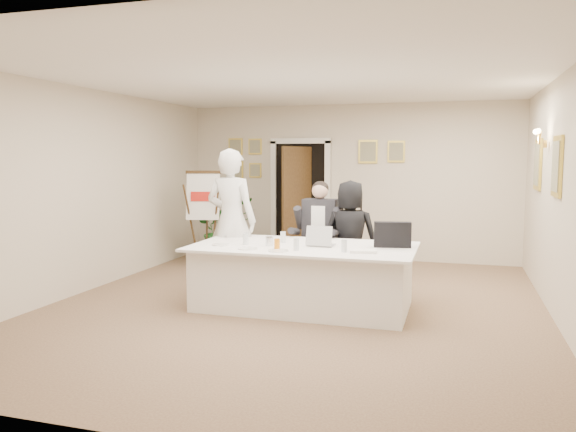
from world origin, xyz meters
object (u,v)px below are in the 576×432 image
(conference_table, at_px, (303,276))
(standing_woman, at_px, (350,236))
(seated_man, at_px, (319,234))
(potted_palm, at_px, (226,229))
(oj_glass, at_px, (277,244))
(laptop, at_px, (321,234))
(laptop_bag, at_px, (392,235))
(steel_jug, at_px, (269,241))
(flip_chart, at_px, (204,223))
(standing_man, at_px, (231,221))
(paper_stack, at_px, (363,251))

(conference_table, bearing_deg, standing_woman, 69.16)
(seated_man, relative_size, potted_palm, 1.31)
(conference_table, height_order, oj_glass, oj_glass)
(conference_table, distance_m, standing_woman, 1.16)
(conference_table, bearing_deg, potted_palm, 129.68)
(conference_table, distance_m, laptop, 0.56)
(laptop_bag, distance_m, steel_jug, 1.49)
(laptop, relative_size, oj_glass, 2.65)
(laptop_bag, height_order, steel_jug, laptop_bag)
(flip_chart, relative_size, potted_palm, 1.36)
(oj_glass, bearing_deg, potted_palm, 122.86)
(seated_man, height_order, laptop_bag, seated_man)
(laptop, bearing_deg, potted_palm, 133.84)
(conference_table, relative_size, standing_man, 1.38)
(seated_man, xyz_separation_m, laptop, (0.28, -1.07, 0.15))
(steel_jug, bearing_deg, flip_chart, 131.21)
(standing_man, relative_size, paper_stack, 6.54)
(conference_table, relative_size, oj_glass, 20.92)
(standing_woman, height_order, laptop_bag, standing_woman)
(standing_woman, distance_m, potted_palm, 2.93)
(seated_man, bearing_deg, steel_jug, -96.79)
(flip_chart, xyz_separation_m, potted_palm, (0.16, 0.54, -0.15))
(standing_man, distance_m, laptop, 1.47)
(standing_woman, bearing_deg, laptop, 76.39)
(steel_jug, bearing_deg, oj_glass, -54.27)
(standing_woman, relative_size, paper_stack, 5.11)
(laptop_bag, bearing_deg, steel_jug, -177.37)
(laptop, height_order, laptop_bag, laptop_bag)
(paper_stack, bearing_deg, potted_palm, 135.78)
(standing_man, xyz_separation_m, potted_palm, (-0.93, 2.00, -0.40))
(flip_chart, height_order, oj_glass, flip_chart)
(conference_table, relative_size, flip_chart, 1.71)
(conference_table, xyz_separation_m, paper_stack, (0.78, -0.27, 0.40))
(standing_woman, distance_m, steel_jug, 1.41)
(standing_woman, height_order, laptop, standing_woman)
(conference_table, bearing_deg, laptop, 13.12)
(seated_man, xyz_separation_m, standing_woman, (0.46, -0.09, 0.00))
(laptop_bag, bearing_deg, flip_chart, 141.31)
(standing_woman, distance_m, laptop_bag, 1.10)
(conference_table, distance_m, steel_jug, 0.60)
(flip_chart, distance_m, laptop_bag, 3.81)
(conference_table, xyz_separation_m, steel_jug, (-0.39, -0.15, 0.44))
(flip_chart, height_order, paper_stack, flip_chart)
(standing_man, relative_size, laptop_bag, 4.49)
(paper_stack, xyz_separation_m, steel_jug, (-1.17, 0.13, 0.04))
(flip_chart, xyz_separation_m, laptop_bag, (3.33, -1.82, 0.19))
(potted_palm, height_order, laptop, potted_palm)
(conference_table, distance_m, potted_palm, 3.31)
(oj_glass, height_order, steel_jug, oj_glass)
(standing_woman, bearing_deg, oj_glass, 63.84)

